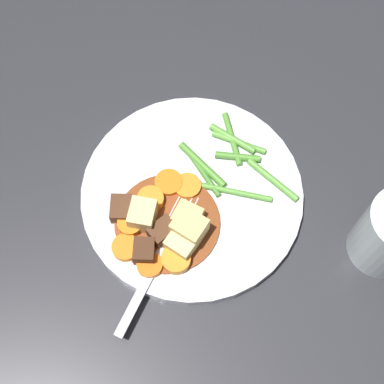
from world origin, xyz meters
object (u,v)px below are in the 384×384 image
carrot_slice_2 (130,224)px  fork (159,257)px  potato_chunk_1 (182,243)px  meat_chunk_1 (122,209)px  potato_chunk_3 (187,217)px  carrot_slice_0 (169,183)px  potato_chunk_2 (189,228)px  dinner_plate (192,195)px  carrot_slice_3 (150,265)px  carrot_slice_1 (176,259)px  meat_chunk_2 (144,251)px  meat_chunk_0 (163,231)px  carrot_slice_6 (185,189)px  carrot_slice_5 (151,200)px  carrot_slice_4 (126,247)px  potato_chunk_0 (143,216)px

carrot_slice_2 → fork: (0.00, 0.05, -0.00)m
potato_chunk_1 → meat_chunk_1: potato_chunk_1 is taller
potato_chunk_3 → carrot_slice_2: bearing=-37.2°
carrot_slice_0 → potato_chunk_2: bearing=68.5°
dinner_plate → carrot_slice_3: 0.10m
carrot_slice_1 → potato_chunk_3: potato_chunk_3 is taller
potato_chunk_2 → meat_chunk_2: bearing=-16.8°
potato_chunk_2 → meat_chunk_0: 0.03m
carrot_slice_2 → carrot_slice_6: (-0.07, 0.01, -0.00)m
carrot_slice_5 → potato_chunk_2: 0.06m
meat_chunk_2 → carrot_slice_2: bearing=-106.2°
fork → potato_chunk_1: bearing=163.9°
dinner_plate → carrot_slice_2: bearing=-11.9°
carrot_slice_0 → carrot_slice_5: bearing=4.5°
carrot_slice_0 → carrot_slice_1: carrot_slice_1 is taller
potato_chunk_2 → meat_chunk_0: (0.02, -0.02, -0.01)m
carrot_slice_2 → meat_chunk_1: size_ratio=0.98×
meat_chunk_0 → meat_chunk_2: bearing=6.4°
meat_chunk_1 → potato_chunk_2: bearing=117.9°
dinner_plate → carrot_slice_4: 0.10m
carrot_slice_1 → carrot_slice_3: size_ratio=1.14×
meat_chunk_0 → meat_chunk_1: 0.05m
potato_chunk_0 → potato_chunk_3: bearing=136.9°
dinner_plate → carrot_slice_0: 0.03m
carrot_slice_1 → potato_chunk_3: 0.05m
carrot_slice_5 → meat_chunk_0: 0.04m
potato_chunk_3 → meat_chunk_0: bearing=-11.4°
carrot_slice_3 → potato_chunk_2: bearing=178.2°
carrot_slice_2 → potato_chunk_3: bearing=142.8°
dinner_plate → fork: bearing=22.0°
carrot_slice_0 → potato_chunk_3: potato_chunk_3 is taller
potato_chunk_0 → meat_chunk_0: size_ratio=1.06×
dinner_plate → meat_chunk_0: bearing=14.9°
carrot_slice_4 → fork: (-0.02, 0.03, -0.00)m
potato_chunk_1 → meat_chunk_2: (0.04, -0.02, -0.00)m
carrot_slice_0 → meat_chunk_0: bearing=41.8°
dinner_plate → potato_chunk_2: size_ratio=7.51×
carrot_slice_6 → potato_chunk_3: (0.02, 0.03, 0.01)m
carrot_slice_6 → meat_chunk_2: (0.08, 0.03, 0.01)m
carrot_slice_4 → meat_chunk_2: bearing=120.1°
carrot_slice_1 → carrot_slice_6: 0.08m
meat_chunk_2 → fork: (-0.01, 0.01, -0.01)m
carrot_slice_6 → potato_chunk_0: 0.06m
carrot_slice_2 → meat_chunk_2: 0.04m
carrot_slice_1 → fork: 0.02m
carrot_slice_2 → potato_chunk_2: (-0.04, 0.05, 0.01)m
potato_chunk_1 → meat_chunk_0: size_ratio=1.02×
potato_chunk_2 → fork: potato_chunk_2 is taller
carrot_slice_5 → fork: bearing=55.7°
carrot_slice_3 → carrot_slice_5: 0.08m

